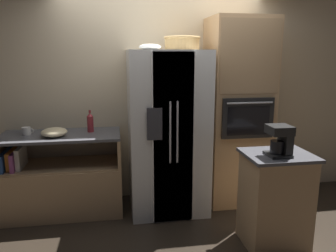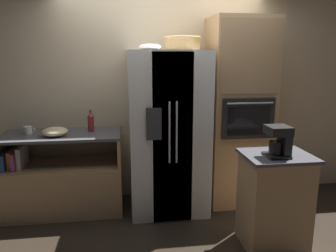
% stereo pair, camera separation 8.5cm
% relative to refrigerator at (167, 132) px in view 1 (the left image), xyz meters
% --- Properties ---
extents(ground_plane, '(20.00, 20.00, 0.00)m').
position_rel_refrigerator_xyz_m(ground_plane, '(-0.02, -0.03, -0.94)').
color(ground_plane, black).
extents(wall_back, '(12.00, 0.06, 2.80)m').
position_rel_refrigerator_xyz_m(wall_back, '(-0.02, 0.43, 0.46)').
color(wall_back, beige).
rests_on(wall_back, ground_plane).
extents(counter_left, '(1.34, 0.64, 0.94)m').
position_rel_refrigerator_xyz_m(counter_left, '(-1.23, 0.08, -0.59)').
color(counter_left, tan).
rests_on(counter_left, ground_plane).
extents(refrigerator, '(0.88, 0.83, 1.87)m').
position_rel_refrigerator_xyz_m(refrigerator, '(0.00, 0.00, 0.00)').
color(refrigerator, silver).
rests_on(refrigerator, ground_plane).
extents(wall_oven, '(0.74, 0.68, 2.25)m').
position_rel_refrigerator_xyz_m(wall_oven, '(0.88, 0.09, 0.19)').
color(wall_oven, tan).
rests_on(wall_oven, ground_plane).
extents(island_counter, '(0.62, 0.52, 0.92)m').
position_rel_refrigerator_xyz_m(island_counter, '(0.89, -0.96, -0.47)').
color(island_counter, tan).
rests_on(island_counter, ground_plane).
extents(wicker_basket, '(0.41, 0.41, 0.15)m').
position_rel_refrigerator_xyz_m(wicker_basket, '(0.19, 0.10, 1.02)').
color(wicker_basket, tan).
rests_on(wicker_basket, refrigerator).
extents(fruit_bowl, '(0.24, 0.24, 0.06)m').
position_rel_refrigerator_xyz_m(fruit_bowl, '(-0.20, -0.06, 0.97)').
color(fruit_bowl, white).
rests_on(fruit_bowl, refrigerator).
extents(bottle_tall, '(0.07, 0.07, 0.26)m').
position_rel_refrigerator_xyz_m(bottle_tall, '(-0.88, 0.16, 0.12)').
color(bottle_tall, maroon).
rests_on(bottle_tall, counter_left).
extents(mug, '(0.13, 0.10, 0.09)m').
position_rel_refrigerator_xyz_m(mug, '(-1.59, 0.13, 0.05)').
color(mug, silver).
rests_on(mug, counter_left).
extents(mixing_bowl, '(0.28, 0.28, 0.10)m').
position_rel_refrigerator_xyz_m(mixing_bowl, '(-1.26, -0.01, 0.05)').
color(mixing_bowl, beige).
rests_on(mixing_bowl, counter_left).
extents(coffee_maker, '(0.20, 0.20, 0.28)m').
position_rel_refrigerator_xyz_m(coffee_maker, '(0.87, -1.02, 0.14)').
color(coffee_maker, black).
rests_on(coffee_maker, island_counter).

